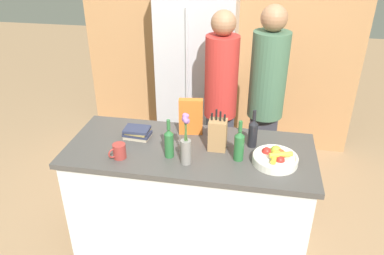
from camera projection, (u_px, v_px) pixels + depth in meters
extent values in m
plane|color=#A37F5B|center=(190.00, 240.00, 3.11)|extent=(14.00, 14.00, 0.00)
cube|color=silver|center=(190.00, 200.00, 2.90)|extent=(1.71, 0.72, 0.85)
cube|color=#474442|center=(190.00, 151.00, 2.69)|extent=(1.78, 0.75, 0.04)
cube|color=#AD7A4C|center=(220.00, 33.00, 3.99)|extent=(2.98, 0.12, 2.60)
cube|color=#B7B7BC|center=(198.00, 68.00, 3.84)|extent=(0.75, 0.60, 2.03)
cylinder|color=#B7B7BC|center=(187.00, 69.00, 3.52)|extent=(0.02, 0.02, 1.12)
cylinder|color=silver|center=(275.00, 160.00, 2.50)|extent=(0.30, 0.30, 0.05)
torus|color=silver|center=(275.00, 157.00, 2.49)|extent=(0.30, 0.30, 0.02)
sphere|color=#99B233|center=(278.00, 155.00, 2.49)|extent=(0.07, 0.07, 0.07)
sphere|color=red|center=(267.00, 152.00, 2.54)|extent=(0.07, 0.07, 0.07)
sphere|color=#C64C23|center=(280.00, 154.00, 2.50)|extent=(0.07, 0.07, 0.07)
sphere|color=red|center=(280.00, 160.00, 2.45)|extent=(0.07, 0.07, 0.07)
sphere|color=#99B233|center=(276.00, 151.00, 2.53)|extent=(0.08, 0.08, 0.08)
cylinder|color=yellow|center=(274.00, 156.00, 2.46)|extent=(0.05, 0.16, 0.03)
cylinder|color=yellow|center=(281.00, 155.00, 2.45)|extent=(0.16, 0.08, 0.03)
cube|color=#A87A4C|center=(218.00, 135.00, 2.62)|extent=(0.13, 0.11, 0.23)
cylinder|color=black|center=(212.00, 117.00, 2.57)|extent=(0.01, 0.01, 0.06)
cylinder|color=black|center=(216.00, 115.00, 2.56)|extent=(0.01, 0.01, 0.09)
cylinder|color=black|center=(220.00, 117.00, 2.55)|extent=(0.01, 0.01, 0.08)
cylinder|color=black|center=(225.00, 118.00, 2.55)|extent=(0.01, 0.01, 0.06)
cylinder|color=gray|center=(186.00, 152.00, 2.48)|extent=(0.07, 0.07, 0.17)
cylinder|color=#477538|center=(186.00, 131.00, 2.40)|extent=(0.01, 0.02, 0.14)
sphere|color=#9966B2|center=(187.00, 121.00, 2.37)|extent=(0.04, 0.04, 0.04)
cylinder|color=#477538|center=(186.00, 128.00, 2.40)|extent=(0.02, 0.02, 0.18)
sphere|color=#9966B2|center=(187.00, 116.00, 2.36)|extent=(0.03, 0.03, 0.03)
cylinder|color=#477538|center=(185.00, 128.00, 2.40)|extent=(0.02, 0.01, 0.18)
sphere|color=#9966B2|center=(185.00, 116.00, 2.36)|extent=(0.03, 0.03, 0.03)
cylinder|color=#477538|center=(185.00, 130.00, 2.40)|extent=(0.01, 0.01, 0.16)
sphere|color=#9966B2|center=(185.00, 119.00, 2.36)|extent=(0.04, 0.04, 0.04)
cylinder|color=#477538|center=(185.00, 130.00, 2.39)|extent=(0.02, 0.01, 0.16)
sphere|color=#9966B2|center=(185.00, 119.00, 2.35)|extent=(0.04, 0.04, 0.04)
cylinder|color=#477538|center=(186.00, 131.00, 2.39)|extent=(0.02, 0.01, 0.15)
sphere|color=#9966B2|center=(186.00, 121.00, 2.35)|extent=(0.04, 0.04, 0.04)
cube|color=orange|center=(191.00, 117.00, 2.81)|extent=(0.19, 0.09, 0.28)
cylinder|color=#99332D|center=(119.00, 151.00, 2.55)|extent=(0.09, 0.09, 0.10)
torus|color=#99332D|center=(113.00, 153.00, 2.52)|extent=(0.05, 0.06, 0.07)
cube|color=#B7A88E|center=(137.00, 136.00, 2.81)|extent=(0.20, 0.13, 0.02)
cube|color=#2D334C|center=(137.00, 134.00, 2.80)|extent=(0.21, 0.13, 0.02)
cube|color=#99844C|center=(138.00, 131.00, 2.79)|extent=(0.17, 0.15, 0.02)
cube|color=#2D334C|center=(137.00, 129.00, 2.78)|extent=(0.19, 0.13, 0.02)
cylinder|color=#286633|center=(169.00, 145.00, 2.55)|extent=(0.06, 0.06, 0.18)
cone|color=#286633|center=(169.00, 132.00, 2.50)|extent=(0.06, 0.06, 0.03)
cylinder|color=#286633|center=(168.00, 125.00, 2.47)|extent=(0.02, 0.02, 0.07)
cylinder|color=black|center=(253.00, 135.00, 2.67)|extent=(0.07, 0.07, 0.18)
cone|color=black|center=(254.00, 122.00, 2.62)|extent=(0.07, 0.07, 0.03)
cylinder|color=black|center=(254.00, 115.00, 2.59)|extent=(0.03, 0.03, 0.07)
cylinder|color=#286633|center=(239.00, 148.00, 2.51)|extent=(0.07, 0.07, 0.18)
cone|color=#286633|center=(240.00, 134.00, 2.46)|extent=(0.07, 0.07, 0.04)
cylinder|color=#286633|center=(240.00, 126.00, 2.44)|extent=(0.03, 0.03, 0.08)
cube|color=#383842|center=(218.00, 154.00, 3.50)|extent=(0.26, 0.22, 0.84)
cylinder|color=red|center=(221.00, 77.00, 3.14)|extent=(0.28, 0.28, 0.70)
sphere|color=#996B4C|center=(224.00, 23.00, 2.92)|extent=(0.20, 0.20, 0.20)
cube|color=#383842|center=(260.00, 156.00, 3.44)|extent=(0.24, 0.16, 0.86)
cylinder|color=#42664C|center=(268.00, 75.00, 3.07)|extent=(0.30, 0.30, 0.72)
sphere|color=#996B4C|center=(274.00, 18.00, 2.85)|extent=(0.21, 0.21, 0.21)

